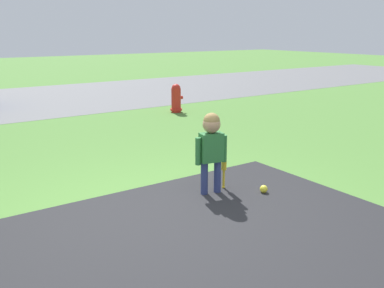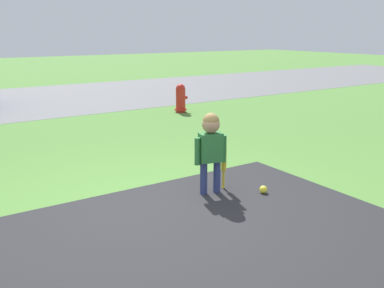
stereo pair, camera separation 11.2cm
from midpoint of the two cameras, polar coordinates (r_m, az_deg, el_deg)
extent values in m
plane|color=#518438|center=(4.49, -4.65, -10.20)|extent=(60.00, 60.00, 0.00)
cylinder|color=navy|center=(5.10, 1.02, -4.58)|extent=(0.09, 0.09, 0.40)
cylinder|color=navy|center=(5.16, 2.79, -4.34)|extent=(0.09, 0.09, 0.40)
cube|color=#2D7238|center=(5.02, 1.95, -0.44)|extent=(0.29, 0.20, 0.34)
cylinder|color=#2D7238|center=(4.96, 0.18, -0.98)|extent=(0.07, 0.07, 0.33)
cylinder|color=#2D7238|center=(5.10, 3.67, -0.60)|extent=(0.07, 0.07, 0.33)
sphere|color=tan|center=(4.95, 1.98, 2.66)|extent=(0.21, 0.21, 0.21)
sphere|color=#997A47|center=(4.95, 1.98, 3.07)|extent=(0.19, 0.19, 0.19)
sphere|color=yellow|center=(5.36, 3.62, -5.72)|extent=(0.04, 0.04, 0.04)
cylinder|color=yellow|center=(5.32, 3.64, -4.69)|extent=(0.03, 0.03, 0.24)
cylinder|color=yellow|center=(5.24, 3.69, -1.93)|extent=(0.06, 0.06, 0.29)
sphere|color=yellow|center=(5.20, 3.72, -0.38)|extent=(0.06, 0.06, 0.06)
sphere|color=yellow|center=(5.25, 8.94, -5.95)|extent=(0.10, 0.10, 0.10)
cylinder|color=red|center=(10.27, -2.44, 5.83)|extent=(0.23, 0.23, 0.57)
sphere|color=red|center=(10.23, -2.46, 7.41)|extent=(0.21, 0.21, 0.21)
cylinder|color=red|center=(10.31, -2.43, 4.64)|extent=(0.28, 0.28, 0.05)
cylinder|color=red|center=(10.33, -1.86, 6.21)|extent=(0.10, 0.08, 0.08)
camera|label=1|loc=(0.06, -90.60, -0.16)|focal=40.00mm
camera|label=2|loc=(0.06, 89.40, 0.16)|focal=40.00mm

